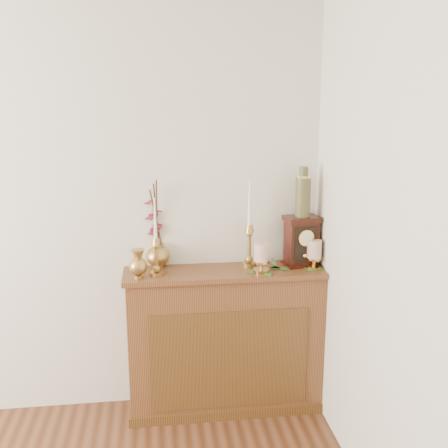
{
  "coord_description": "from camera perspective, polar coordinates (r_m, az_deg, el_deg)",
  "views": [
    {
      "loc": [
        0.99,
        -0.92,
        1.94
      ],
      "look_at": [
        1.38,
        2.05,
        1.23
      ],
      "focal_mm": 42.0,
      "sensor_mm": 36.0,
      "label": 1
    }
  ],
  "objects": [
    {
      "name": "console_shelf",
      "position": [
        3.39,
        0.19,
        -12.95
      ],
      "size": [
        1.24,
        0.34,
        0.93
      ],
      "color": "brown",
      "rests_on": "ground"
    },
    {
      "name": "ivy_garland",
      "position": [
        3.22,
        6.49,
        -4.76
      ],
      "size": [
        0.52,
        0.21,
        0.09
      ],
      "rotation": [
        0.0,
        0.0,
        -0.39
      ],
      "color": "#356727",
      "rests_on": "console_shelf"
    },
    {
      "name": "bud_vase",
      "position": [
        3.07,
        -9.32,
        -4.34
      ],
      "size": [
        0.11,
        0.11,
        0.17
      ],
      "rotation": [
        0.0,
        0.0,
        0.09
      ],
      "color": "tan",
      "rests_on": "console_shelf"
    },
    {
      "name": "pillar_candle_left",
      "position": [
        3.14,
        4.1,
        -3.48
      ],
      "size": [
        0.1,
        0.1,
        0.19
      ],
      "rotation": [
        0.0,
        0.0,
        0.32
      ],
      "color": "#B88840",
      "rests_on": "console_shelf"
    },
    {
      "name": "ginger_jar",
      "position": [
        3.25,
        -7.52,
        -0.31
      ],
      "size": [
        0.22,
        0.24,
        0.55
      ],
      "rotation": [
        0.0,
        0.0,
        -0.38
      ],
      "color": "tan",
      "rests_on": "console_shelf"
    },
    {
      "name": "pillar_candle_right",
      "position": [
        3.25,
        9.79,
        -3.09
      ],
      "size": [
        0.1,
        0.1,
        0.19
      ],
      "rotation": [
        0.0,
        0.0,
        0.27
      ],
      "color": "#B88840",
      "rests_on": "console_shelf"
    },
    {
      "name": "candlestick_center",
      "position": [
        3.23,
        2.77,
        -1.61
      ],
      "size": [
        0.09,
        0.09,
        0.54
      ],
      "rotation": [
        0.0,
        0.0,
        -0.4
      ],
      "color": "tan",
      "rests_on": "console_shelf"
    },
    {
      "name": "candlestick_left",
      "position": [
        3.09,
        -7.41,
        -2.86
      ],
      "size": [
        0.08,
        0.08,
        0.46
      ],
      "rotation": [
        0.0,
        0.0,
        -0.22
      ],
      "color": "tan",
      "rests_on": "console_shelf"
    },
    {
      "name": "mantel_clock",
      "position": [
        3.28,
        8.42,
        -1.9
      ],
      "size": [
        0.23,
        0.18,
        0.31
      ],
      "rotation": [
        0.0,
        0.0,
        0.16
      ],
      "color": "black",
      "rests_on": "console_shelf"
    },
    {
      "name": "ceramic_vase",
      "position": [
        3.22,
        8.57,
        3.21
      ],
      "size": [
        0.09,
        0.09,
        0.31
      ],
      "rotation": [
        0.0,
        0.0,
        0.16
      ],
      "color": "#172E20",
      "rests_on": "mantel_clock"
    }
  ]
}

